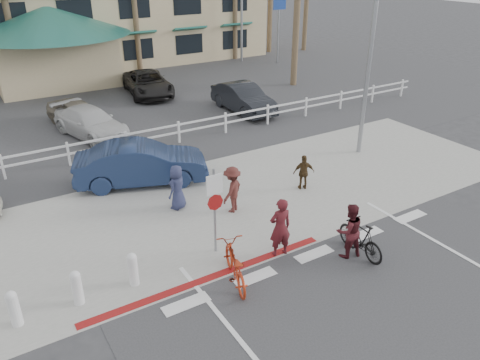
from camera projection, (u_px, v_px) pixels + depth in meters
ground at (328, 265)px, 12.80m from camera, size 140.00×140.00×0.00m
bike_path at (383, 308)px, 11.26m from camera, size 12.00×16.00×0.01m
sidewalk_plaza at (242, 199)px, 16.24m from camera, size 22.00×7.00×0.01m
cross_street at (191, 160)px, 19.31m from camera, size 40.00×5.00×0.01m
parking_lot at (117, 103)px, 26.59m from camera, size 50.00×16.00×0.01m
curb_red at (211, 277)px, 12.30m from camera, size 7.00×0.25×0.02m
rail_fence at (181, 132)px, 20.86m from camera, size 29.40×0.16×1.00m
sign_post at (215, 207)px, 12.77m from camera, size 0.50×0.10×2.90m
bollard_0 at (133, 269)px, 11.87m from camera, size 0.26×0.26×0.95m
bollard_1 at (77, 288)px, 11.21m from camera, size 0.26×0.26×0.95m
bollard_2 at (14, 308)px, 10.56m from camera, size 0.26×0.26×0.95m
streetlight_0 at (371, 44)px, 18.08m from camera, size 0.60×2.00×9.00m
info_sign at (278, 25)px, 34.99m from camera, size 1.20×0.16×5.60m
bike_red at (234, 265)px, 11.95m from camera, size 1.23×2.10×1.04m
rider_red at (280, 227)px, 12.88m from camera, size 0.70×0.51×1.77m
bike_black at (361, 238)px, 13.06m from camera, size 0.57×1.77×1.05m
rider_black at (349, 231)px, 12.87m from camera, size 0.90×0.77×1.62m
pedestrian_a at (232, 190)px, 15.14m from camera, size 1.18×1.05×1.58m
pedestrian_child at (304, 172)px, 16.66m from camera, size 0.83×0.60×1.30m
pedestrian_b at (177, 187)px, 15.34m from camera, size 0.90×0.83×1.54m
car_white_sedan at (141, 163)px, 17.04m from camera, size 5.03×3.16×1.56m
lot_car_1 at (91, 123)px, 21.53m from camera, size 2.98×4.79×1.29m
lot_car_2 at (76, 113)px, 22.81m from camera, size 2.50×4.10×1.31m
lot_car_3 at (243, 98)px, 24.84m from camera, size 1.59×4.47×1.47m
lot_car_5 at (148, 83)px, 27.79m from camera, size 3.03×5.28×1.38m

